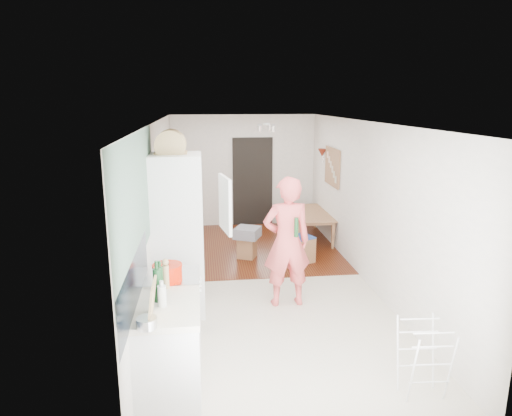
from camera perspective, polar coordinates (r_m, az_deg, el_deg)
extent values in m
cube|color=#BFB4A0|center=(7.26, 1.12, -9.45)|extent=(3.20, 7.00, 0.01)
cube|color=#562D11|center=(8.98, -0.52, -4.85)|extent=(3.20, 3.30, 0.01)
cube|color=slate|center=(4.77, -14.58, 1.23)|extent=(0.02, 3.00, 1.30)
cube|color=black|center=(4.45, -14.89, -9.12)|extent=(0.02, 1.90, 0.50)
cube|color=black|center=(10.33, -0.42, 3.27)|extent=(0.90, 0.04, 2.00)
cube|color=white|center=(4.74, -10.78, -17.16)|extent=(0.60, 0.90, 0.86)
cube|color=silver|center=(4.52, -11.03, -12.13)|extent=(0.62, 0.92, 0.06)
cube|color=white|center=(5.39, -10.26, -13.03)|extent=(0.60, 0.60, 0.88)
cube|color=silver|center=(5.20, -10.47, -8.48)|extent=(0.60, 0.60, 0.04)
cube|color=white|center=(6.11, -9.70, -3.39)|extent=(0.66, 0.66, 2.15)
cube|color=white|center=(5.69, -3.89, 0.49)|extent=(0.14, 0.56, 0.70)
cube|color=white|center=(5.98, -6.92, 1.05)|extent=(0.02, 0.52, 0.66)
cube|color=tan|center=(8.98, 9.54, 5.10)|extent=(0.03, 0.90, 0.70)
cube|color=#996843|center=(8.97, 9.45, 5.10)|extent=(0.00, 0.94, 0.74)
cone|color=maroon|center=(9.56, 8.27, 6.86)|extent=(0.18, 0.18, 0.16)
imported|color=#EA5858|center=(6.24, 3.89, -2.81)|extent=(0.82, 0.56, 2.16)
imported|color=#996843|center=(9.48, 6.45, -2.46)|extent=(0.77, 1.37, 0.48)
cube|color=gray|center=(8.21, -1.08, -3.10)|extent=(0.55, 0.55, 0.19)
cylinder|color=red|center=(5.02, -11.01, -7.93)|extent=(0.39, 0.39, 0.19)
cylinder|color=silver|center=(4.12, -13.48, -13.78)|extent=(0.22, 0.22, 0.09)
cylinder|color=#16421E|center=(6.05, 5.05, -2.42)|extent=(0.06, 0.06, 0.26)
cylinder|color=#16421E|center=(4.54, -12.22, -9.42)|extent=(0.10, 0.10, 0.33)
cylinder|color=#16421E|center=(4.75, -11.88, -8.75)|extent=(0.08, 0.08, 0.26)
cylinder|color=silver|center=(4.45, -11.67, -10.72)|extent=(0.09, 0.09, 0.20)
cylinder|color=tan|center=(4.84, -11.20, -8.41)|extent=(0.07, 0.07, 0.25)
cylinder|color=tan|center=(4.88, -12.04, -8.42)|extent=(0.07, 0.07, 0.22)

